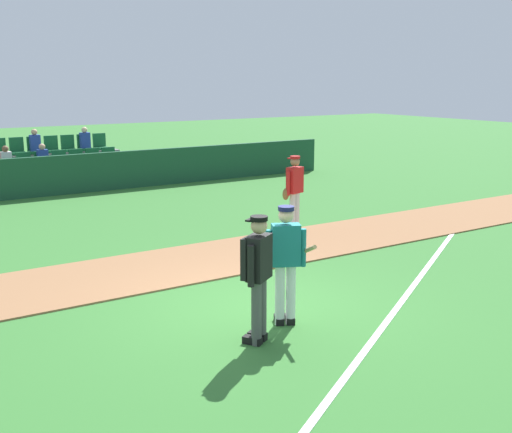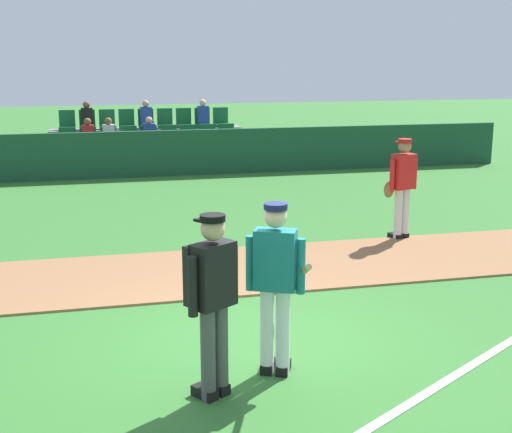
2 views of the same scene
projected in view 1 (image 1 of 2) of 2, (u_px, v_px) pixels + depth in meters
ground_plane at (256, 308)px, 9.85m from camera, size 80.00×80.00×0.00m
infield_dirt_path at (179, 265)px, 12.09m from camera, size 28.00×2.38×0.03m
foul_line_chalk at (416, 283)px, 11.02m from camera, size 10.29×6.34×0.01m
dugout_fence at (52, 176)px, 19.15m from camera, size 20.00×0.16×1.21m
stadium_bleachers at (40, 173)px, 20.36m from camera, size 5.55×2.10×1.90m
batter_teal_jersey at (286, 260)px, 9.00m from camera, size 0.63×0.80×1.76m
umpire_home_plate at (258, 272)px, 8.37m from camera, size 0.53×0.46×1.76m
runner_red_jersey at (294, 190)px, 14.66m from camera, size 0.67×0.38×1.76m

